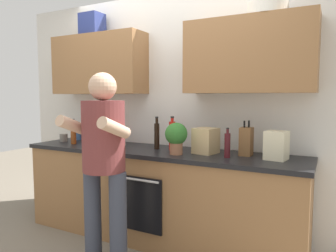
{
  "coord_description": "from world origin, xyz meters",
  "views": [
    {
      "loc": [
        1.51,
        -2.64,
        1.42
      ],
      "look_at": [
        0.18,
        -0.1,
        1.15
      ],
      "focal_mm": 33.63,
      "sensor_mm": 36.0,
      "label": 1
    }
  ],
  "objects": [
    {
      "name": "bottle_vinegar",
      "position": [
        -1.0,
        -0.08,
        1.01
      ],
      "size": [
        0.06,
        0.06,
        0.27
      ],
      "color": "brown",
      "rests_on": "counter"
    },
    {
      "name": "ground_plane",
      "position": [
        0.0,
        0.0,
        0.0
      ],
      "size": [
        12.0,
        12.0,
        0.0
      ],
      "primitive_type": "plane",
      "color": "#756B5B"
    },
    {
      "name": "bottle_oil",
      "position": [
        -0.33,
        -0.13,
        1.01
      ],
      "size": [
        0.08,
        0.08,
        0.28
      ],
      "color": "olive",
      "rests_on": "counter"
    },
    {
      "name": "counter",
      "position": [
        -0.0,
        -0.0,
        0.45
      ],
      "size": [
        2.84,
        0.67,
        0.9
      ],
      "color": "olive",
      "rests_on": "ground"
    },
    {
      "name": "person_standing",
      "position": [
        -0.09,
        -0.69,
        0.95
      ],
      "size": [
        0.49,
        0.45,
        1.61
      ],
      "color": "#383D4C",
      "rests_on": "ground"
    },
    {
      "name": "grocery_bag_bread",
      "position": [
        0.5,
        0.05,
        1.02
      ],
      "size": [
        0.22,
        0.23,
        0.23
      ],
      "primitive_type": "cube",
      "rotation": [
        0.0,
        0.0,
        -0.2
      ],
      "color": "tan",
      "rests_on": "counter"
    },
    {
      "name": "bottle_hotsauce",
      "position": [
        0.14,
        0.07,
        1.04
      ],
      "size": [
        0.06,
        0.06,
        0.33
      ],
      "color": "red",
      "rests_on": "counter"
    },
    {
      "name": "cup_stoneware",
      "position": [
        -1.24,
        0.01,
        0.94
      ],
      "size": [
        0.09,
        0.09,
        0.09
      ],
      "primitive_type": "cylinder",
      "color": "slate",
      "rests_on": "counter"
    },
    {
      "name": "grocery_bag_rice",
      "position": [
        1.12,
        0.04,
        1.02
      ],
      "size": [
        0.19,
        0.19,
        0.24
      ],
      "primitive_type": "cube",
      "rotation": [
        0.0,
        0.0,
        -0.17
      ],
      "color": "beige",
      "rests_on": "counter"
    },
    {
      "name": "potted_herb",
      "position": [
        0.28,
        -0.13,
        1.07
      ],
      "size": [
        0.2,
        0.2,
        0.29
      ],
      "color": "#9E6647",
      "rests_on": "counter"
    },
    {
      "name": "cup_tea",
      "position": [
        -1.19,
        0.2,
        0.95
      ],
      "size": [
        0.08,
        0.08,
        0.1
      ],
      "primitive_type": "cylinder",
      "color": "#33598C",
      "rests_on": "counter"
    },
    {
      "name": "cup_coffee",
      "position": [
        -0.47,
        0.08,
        0.95
      ],
      "size": [
        0.08,
        0.08,
        0.1
      ],
      "primitive_type": "cylinder",
      "color": "white",
      "rests_on": "counter"
    },
    {
      "name": "bottle_soy",
      "position": [
        -0.02,
        0.04,
        1.04
      ],
      "size": [
        0.05,
        0.05,
        0.32
      ],
      "color": "black",
      "rests_on": "counter"
    },
    {
      "name": "grocery_bag_crisps",
      "position": [
        -0.76,
        0.11,
        1.01
      ],
      "size": [
        0.27,
        0.23,
        0.23
      ],
      "primitive_type": "cube",
      "rotation": [
        0.0,
        0.0,
        0.16
      ],
      "color": "red",
      "rests_on": "counter"
    },
    {
      "name": "knife_block",
      "position": [
        0.85,
        0.12,
        1.03
      ],
      "size": [
        0.1,
        0.14,
        0.31
      ],
      "color": "brown",
      "rests_on": "counter"
    },
    {
      "name": "back_wall_unit",
      "position": [
        0.0,
        0.27,
        1.49
      ],
      "size": [
        4.0,
        0.39,
        2.5
      ],
      "color": "silver",
      "rests_on": "ground"
    },
    {
      "name": "bottle_wine",
      "position": [
        0.73,
        -0.07,
        1.01
      ],
      "size": [
        0.05,
        0.05,
        0.26
      ],
      "color": "#471419",
      "rests_on": "counter"
    }
  ]
}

